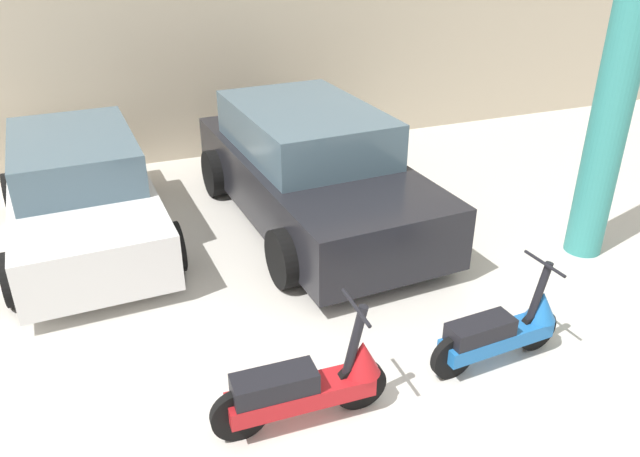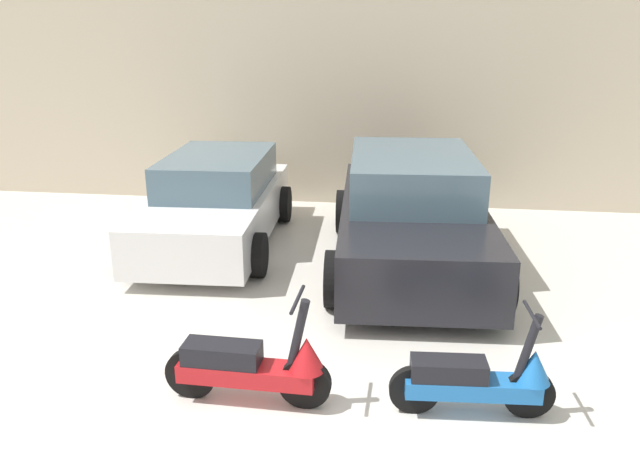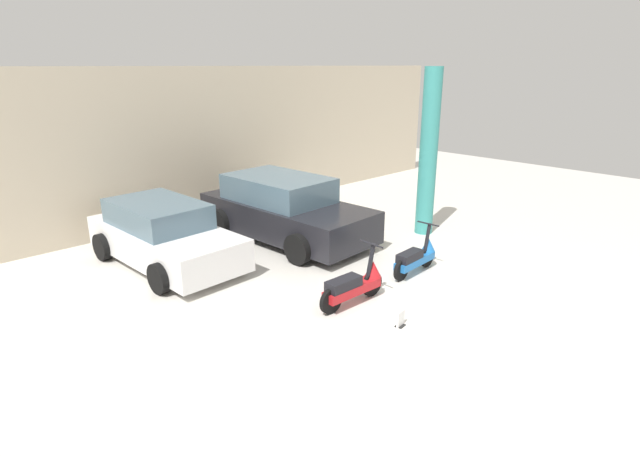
{
  "view_description": "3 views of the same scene",
  "coord_description": "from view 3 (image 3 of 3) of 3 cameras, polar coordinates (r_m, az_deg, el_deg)",
  "views": [
    {
      "loc": [
        -1.83,
        -2.46,
        3.62
      ],
      "look_at": [
        0.3,
        2.97,
        0.64
      ],
      "focal_mm": 35.0,
      "sensor_mm": 36.0,
      "label": 1
    },
    {
      "loc": [
        0.59,
        -3.41,
        3.07
      ],
      "look_at": [
        -0.24,
        3.04,
        0.92
      ],
      "focal_mm": 35.0,
      "sensor_mm": 36.0,
      "label": 2
    },
    {
      "loc": [
        -6.32,
        -4.11,
        3.88
      ],
      "look_at": [
        -0.03,
        2.45,
        0.89
      ],
      "focal_mm": 28.0,
      "sensor_mm": 36.0,
      "label": 3
    }
  ],
  "objects": [
    {
      "name": "ground_plane",
      "position": [
        8.47,
        11.84,
        -9.48
      ],
      "size": [
        28.0,
        28.0,
        0.0
      ],
      "primitive_type": "plane",
      "color": "silver"
    },
    {
      "name": "wall_back",
      "position": [
        13.22,
        -14.94,
        9.1
      ],
      "size": [
        19.6,
        0.12,
        3.85
      ],
      "primitive_type": "cube",
      "color": "beige",
      "rests_on": "ground_plane"
    },
    {
      "name": "scooter_front_left",
      "position": [
        8.51,
        4.02,
        -6.33
      ],
      "size": [
        1.43,
        0.52,
        1.0
      ],
      "rotation": [
        0.0,
        0.0,
        -0.03
      ],
      "color": "black",
      "rests_on": "ground_plane"
    },
    {
      "name": "scooter_front_right",
      "position": [
        9.9,
        10.99,
        -3.16
      ],
      "size": [
        1.34,
        0.48,
        0.93
      ],
      "rotation": [
        0.0,
        0.0,
        0.06
      ],
      "color": "black",
      "rests_on": "ground_plane"
    },
    {
      "name": "car_rear_left",
      "position": [
        10.57,
        -17.41,
        -0.7
      ],
      "size": [
        1.93,
        3.81,
        1.27
      ],
      "rotation": [
        0.0,
        0.0,
        -1.53
      ],
      "color": "white",
      "rests_on": "ground_plane"
    },
    {
      "name": "car_rear_center",
      "position": [
        11.58,
        -4.09,
        2.19
      ],
      "size": [
        2.25,
        4.37,
        1.45
      ],
      "rotation": [
        0.0,
        0.0,
        -1.52
      ],
      "color": "black",
      "rests_on": "ground_plane"
    },
    {
      "name": "placard_near_left_scooter",
      "position": [
        7.98,
        9.2,
        -10.23
      ],
      "size": [
        0.2,
        0.14,
        0.26
      ],
      "rotation": [
        0.0,
        0.0,
        0.15
      ],
      "color": "black",
      "rests_on": "ground_plane"
    },
    {
      "name": "support_column_side",
      "position": [
        11.95,
        12.28,
        8.39
      ],
      "size": [
        0.42,
        0.42,
        3.85
      ],
      "primitive_type": "cylinder",
      "color": "teal",
      "rests_on": "ground_plane"
    }
  ]
}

